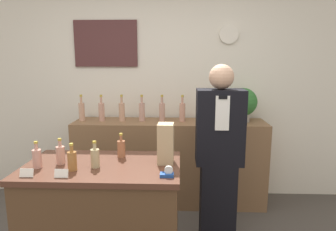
% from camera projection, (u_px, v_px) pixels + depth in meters
% --- Properties ---
extents(back_wall, '(5.20, 0.09, 2.70)m').
position_uv_depth(back_wall, '(157.00, 85.00, 3.60)').
color(back_wall, silver).
rests_on(back_wall, ground_plane).
extents(back_shelf, '(2.16, 0.46, 0.97)m').
position_uv_depth(back_shelf, '(170.00, 162.00, 3.47)').
color(back_shelf, brown).
rests_on(back_shelf, ground_plane).
extents(display_counter, '(1.14, 0.67, 0.91)m').
position_uv_depth(display_counter, '(105.00, 221.00, 2.27)').
color(display_counter, '#4C331E').
rests_on(display_counter, ground_plane).
extents(shopkeeper, '(0.41, 0.26, 1.62)m').
position_uv_depth(shopkeeper, '(219.00, 157.00, 2.65)').
color(shopkeeper, black).
rests_on(shopkeeper, ground_plane).
extents(potted_plant, '(0.31, 0.31, 0.38)m').
position_uv_depth(potted_plant, '(243.00, 103.00, 3.34)').
color(potted_plant, '#9E998E').
rests_on(potted_plant, back_shelf).
extents(paper_bag, '(0.12, 0.13, 0.30)m').
position_uv_depth(paper_bag, '(166.00, 143.00, 2.19)').
color(paper_bag, tan).
rests_on(paper_bag, display_counter).
extents(tape_dispenser, '(0.09, 0.06, 0.07)m').
position_uv_depth(tape_dispenser, '(167.00, 173.00, 1.96)').
color(tape_dispenser, '#1E4799').
rests_on(tape_dispenser, display_counter).
extents(price_card_left, '(0.09, 0.02, 0.06)m').
position_uv_depth(price_card_left, '(27.00, 173.00, 1.95)').
color(price_card_left, white).
rests_on(price_card_left, display_counter).
extents(price_card_right, '(0.09, 0.02, 0.06)m').
position_uv_depth(price_card_right, '(61.00, 173.00, 1.94)').
color(price_card_right, white).
rests_on(price_card_right, display_counter).
extents(counter_bottle_0, '(0.06, 0.06, 0.19)m').
position_uv_depth(counter_bottle_0, '(37.00, 158.00, 2.11)').
color(counter_bottle_0, tan).
rests_on(counter_bottle_0, display_counter).
extents(counter_bottle_1, '(0.06, 0.06, 0.19)m').
position_uv_depth(counter_bottle_1, '(61.00, 154.00, 2.19)').
color(counter_bottle_1, tan).
rests_on(counter_bottle_1, display_counter).
extents(counter_bottle_2, '(0.06, 0.06, 0.19)m').
position_uv_depth(counter_bottle_2, '(72.00, 160.00, 2.06)').
color(counter_bottle_2, '#976332').
rests_on(counter_bottle_2, display_counter).
extents(counter_bottle_3, '(0.06, 0.06, 0.19)m').
position_uv_depth(counter_bottle_3, '(95.00, 157.00, 2.12)').
color(counter_bottle_3, tan).
rests_on(counter_bottle_3, display_counter).
extents(counter_bottle_4, '(0.06, 0.06, 0.19)m').
position_uv_depth(counter_bottle_4, '(121.00, 148.00, 2.34)').
color(counter_bottle_4, '#9D6141').
rests_on(counter_bottle_4, display_counter).
extents(shelf_bottle_0, '(0.07, 0.07, 0.30)m').
position_uv_depth(shelf_bottle_0, '(82.00, 111.00, 3.40)').
color(shelf_bottle_0, tan).
rests_on(shelf_bottle_0, back_shelf).
extents(shelf_bottle_1, '(0.07, 0.07, 0.30)m').
position_uv_depth(shelf_bottle_1, '(102.00, 111.00, 3.39)').
color(shelf_bottle_1, tan).
rests_on(shelf_bottle_1, back_shelf).
extents(shelf_bottle_2, '(0.07, 0.07, 0.30)m').
position_uv_depth(shelf_bottle_2, '(122.00, 111.00, 3.39)').
color(shelf_bottle_2, tan).
rests_on(shelf_bottle_2, back_shelf).
extents(shelf_bottle_3, '(0.07, 0.07, 0.30)m').
position_uv_depth(shelf_bottle_3, '(142.00, 111.00, 3.39)').
color(shelf_bottle_3, tan).
rests_on(shelf_bottle_3, back_shelf).
extents(shelf_bottle_4, '(0.07, 0.07, 0.30)m').
position_uv_depth(shelf_bottle_4, '(162.00, 111.00, 3.38)').
color(shelf_bottle_4, tan).
rests_on(shelf_bottle_4, back_shelf).
extents(shelf_bottle_5, '(0.07, 0.07, 0.30)m').
position_uv_depth(shelf_bottle_5, '(182.00, 112.00, 3.37)').
color(shelf_bottle_5, tan).
rests_on(shelf_bottle_5, back_shelf).
extents(shelf_bottle_6, '(0.07, 0.07, 0.30)m').
position_uv_depth(shelf_bottle_6, '(203.00, 112.00, 3.35)').
color(shelf_bottle_6, tan).
rests_on(shelf_bottle_6, back_shelf).
extents(shelf_bottle_7, '(0.07, 0.07, 0.30)m').
position_uv_depth(shelf_bottle_7, '(223.00, 112.00, 3.33)').
color(shelf_bottle_7, tan).
rests_on(shelf_bottle_7, back_shelf).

